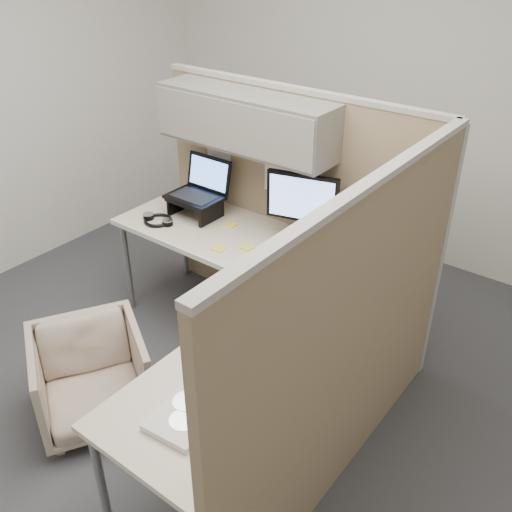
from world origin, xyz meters
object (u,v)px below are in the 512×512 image
Objects in this scene: desk at (246,291)px; office_chair at (91,373)px; monitor_left at (302,204)px; keyboard at (282,272)px.

office_chair is (-0.54, -0.72, -0.38)m from desk.
monitor_left reaches higher than keyboard.
office_chair is at bearing -126.80° from monitor_left.
desk is 0.24m from keyboard.
office_chair is at bearing -101.14° from keyboard.
monitor_left is 0.45m from keyboard.
monitor_left is (0.52, 1.29, 0.70)m from office_chair.
keyboard is at bearing 66.82° from desk.
monitor_left is (-0.02, 0.57, 0.32)m from desk.
monitor_left is 0.93× the size of keyboard.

